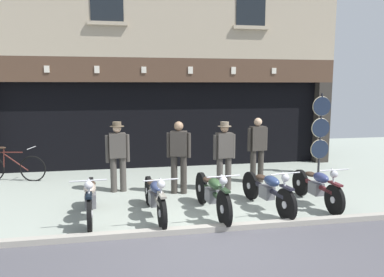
% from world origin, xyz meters
% --- Properties ---
extents(ground, '(22.58, 22.00, 0.18)m').
position_xyz_m(ground, '(0.00, -0.98, -0.04)').
color(ground, '#96A094').
extents(shop_facade, '(10.88, 4.42, 6.70)m').
position_xyz_m(shop_facade, '(0.00, 6.99, 1.78)').
color(shop_facade, black).
rests_on(shop_facade, ground).
extents(motorcycle_left, '(0.62, 1.98, 0.92)m').
position_xyz_m(motorcycle_left, '(-1.94, 1.05, 0.42)').
color(motorcycle_left, black).
rests_on(motorcycle_left, ground).
extents(motorcycle_center_left, '(0.62, 2.05, 0.91)m').
position_xyz_m(motorcycle_center_left, '(-0.74, 0.96, 0.41)').
color(motorcycle_center_left, black).
rests_on(motorcycle_center_left, ground).
extents(motorcycle_center, '(0.62, 2.07, 0.93)m').
position_xyz_m(motorcycle_center, '(0.36, 0.89, 0.43)').
color(motorcycle_center, black).
rests_on(motorcycle_center, ground).
extents(motorcycle_center_right, '(0.62, 2.00, 0.90)m').
position_xyz_m(motorcycle_center_right, '(1.54, 0.97, 0.42)').
color(motorcycle_center_right, black).
rests_on(motorcycle_center_right, ground).
extents(motorcycle_right, '(0.62, 1.91, 0.90)m').
position_xyz_m(motorcycle_right, '(2.67, 1.07, 0.41)').
color(motorcycle_right, black).
rests_on(motorcycle_right, ground).
extents(salesman_left, '(0.56, 0.33, 1.67)m').
position_xyz_m(salesman_left, '(-1.45, 2.84, 0.92)').
color(salesman_left, '#47423D').
rests_on(salesman_left, ground).
extents(shopkeeper_center, '(0.55, 0.31, 1.69)m').
position_xyz_m(shopkeeper_center, '(-0.06, 2.43, 0.94)').
color(shopkeeper_center, '#38332D').
rests_on(shopkeeper_center, ground).
extents(salesman_right, '(0.56, 0.32, 1.66)m').
position_xyz_m(salesman_right, '(1.04, 2.49, 0.91)').
color(salesman_right, '#47423D').
rests_on(salesman_right, ground).
extents(assistant_far_right, '(0.56, 0.27, 1.69)m').
position_xyz_m(assistant_far_right, '(2.07, 3.03, 0.94)').
color(assistant_far_right, '#38332D').
rests_on(assistant_far_right, ground).
extents(tyre_sign_pole, '(0.55, 0.06, 2.29)m').
position_xyz_m(tyre_sign_pole, '(4.16, 3.62, 1.30)').
color(tyre_sign_pole, '#232328').
rests_on(tyre_sign_pole, ground).
extents(advert_board_near, '(0.83, 0.03, 0.96)m').
position_xyz_m(advert_board_near, '(-2.90, 5.40, 1.86)').
color(advert_board_near, beige).
extents(advert_board_far, '(0.68, 0.03, 1.03)m').
position_xyz_m(advert_board_far, '(-4.12, 5.40, 1.77)').
color(advert_board_far, beige).
extents(leaning_bicycle, '(1.77, 0.54, 0.94)m').
position_xyz_m(leaning_bicycle, '(-4.23, 4.35, 0.37)').
color(leaning_bicycle, black).
rests_on(leaning_bicycle, ground).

